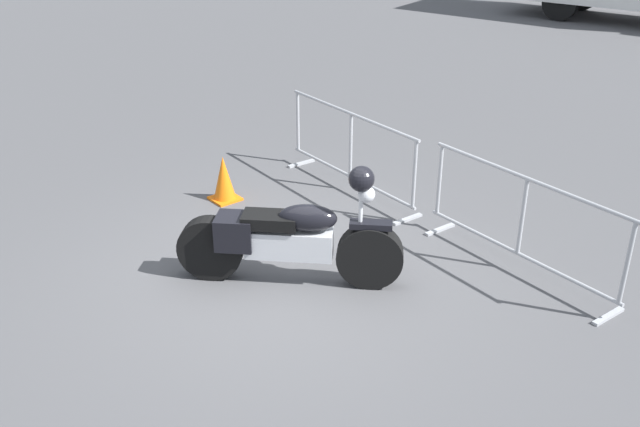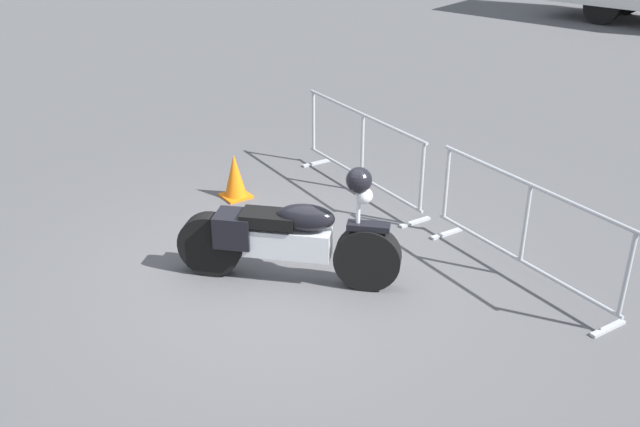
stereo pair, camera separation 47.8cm
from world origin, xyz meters
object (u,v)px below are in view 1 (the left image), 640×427
Objects in this scene: crowd_barrier_near at (351,150)px; traffic_cone at (224,179)px; crowd_barrier_far at (522,223)px; motorcycle at (289,238)px.

traffic_cone is (-0.78, -1.44, -0.27)m from crowd_barrier_near.
crowd_barrier_near is 1.00× the size of crowd_barrier_far.
motorcycle is 0.72× the size of crowd_barrier_far.
crowd_barrier_near is at bearing 61.47° from traffic_cone.
crowd_barrier_far is (2.66, 0.00, 0.00)m from crowd_barrier_near.
crowd_barrier_far is at bearing 0.00° from crowd_barrier_near.
motorcycle is 2.99× the size of traffic_cone.
crowd_barrier_far is 4.18× the size of traffic_cone.
traffic_cone is (-2.11, 0.55, -0.21)m from motorcycle.
traffic_cone is at bearing -118.53° from crowd_barrier_near.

